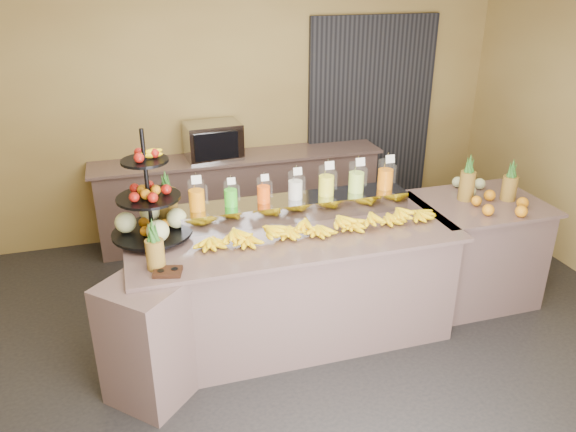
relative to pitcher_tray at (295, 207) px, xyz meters
name	(u,v)px	position (x,y,z in m)	size (l,w,h in m)	color
ground	(304,355)	(-0.10, -0.58, -1.01)	(6.00, 6.00, 0.00)	black
room_envelope	(298,93)	(0.08, 0.21, 0.87)	(6.04, 5.02, 2.82)	olive
buffet_counter	(281,289)	(-0.22, -0.32, -0.54)	(2.75, 1.25, 0.93)	gray
right_counter	(472,250)	(1.60, -0.18, -0.54)	(1.08, 0.88, 0.93)	gray
back_ledge	(240,196)	(-0.10, 1.67, -0.54)	(3.10, 0.55, 0.93)	gray
pitcher_tray	(295,207)	(0.00, 0.00, 0.00)	(1.85, 0.30, 0.15)	gray
juice_pitcher_orange_a	(197,197)	(-0.78, 0.00, 0.18)	(0.13, 0.13, 0.31)	silver
juice_pitcher_green	(231,195)	(-0.52, 0.00, 0.16)	(0.11, 0.11, 0.26)	silver
juice_pitcher_orange_b	(264,192)	(-0.26, 0.00, 0.16)	(0.11, 0.11, 0.26)	silver
juice_pitcher_milk	(295,187)	(0.00, 0.00, 0.17)	(0.12, 0.12, 0.29)	silver
juice_pitcher_lemon	(326,183)	(0.26, 0.00, 0.18)	(0.13, 0.13, 0.31)	silver
juice_pitcher_lime	(356,179)	(0.52, 0.00, 0.18)	(0.13, 0.14, 0.32)	silver
juice_pitcher_orange_c	(385,176)	(0.78, 0.00, 0.18)	(0.13, 0.14, 0.32)	silver
banana_heap	(321,223)	(0.09, -0.34, 0.00)	(1.85, 0.17, 0.15)	yellow
fruit_stand	(155,211)	(-1.10, -0.08, 0.14)	(0.68, 0.68, 0.83)	black
condiment_caddy	(168,272)	(-1.08, -0.65, -0.06)	(0.18, 0.14, 0.03)	black
pineapple_left_a	(155,250)	(-1.14, -0.56, 0.06)	(0.12, 0.12, 0.37)	brown
pineapple_left_b	(167,204)	(-0.99, 0.13, 0.09)	(0.15, 0.15, 0.44)	brown
right_fruit_pile	(493,196)	(1.66, -0.26, 0.01)	(0.48, 0.46, 0.25)	brown
oven_warmer	(213,141)	(-0.37, 1.67, 0.11)	(0.56, 0.39, 0.37)	gray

